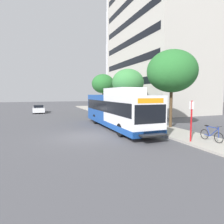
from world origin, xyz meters
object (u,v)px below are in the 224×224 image
object	(u,v)px
street_tree_near_stop	(172,71)
street_tree_far_block	(103,84)
transit_bus	(117,110)
bus_stop_sign_pole	(191,118)
street_tree_mid_block	(128,83)
parked_car_far_lane	(39,109)
bicycle_parked	(211,135)

from	to	relation	value
street_tree_near_stop	street_tree_far_block	bearing A→B (deg)	91.30
street_tree_far_block	street_tree_near_stop	bearing A→B (deg)	-88.70
transit_bus	bus_stop_sign_pole	distance (m)	7.22
street_tree_mid_block	street_tree_far_block	size ratio (longest dim) A/B	0.97
parked_car_far_lane	transit_bus	bearing A→B (deg)	-69.56
bicycle_parked	parked_car_far_lane	xyz separation A→B (m)	(-10.28, 25.26, 0.10)
bus_stop_sign_pole	street_tree_near_stop	bearing A→B (deg)	65.68
bicycle_parked	street_tree_mid_block	size ratio (longest dim) A/B	0.28
parked_car_far_lane	bus_stop_sign_pole	bearing A→B (deg)	-70.17
street_tree_near_stop	parked_car_far_lane	bearing A→B (deg)	119.34
bicycle_parked	street_tree_mid_block	bearing A→B (deg)	86.39
parked_car_far_lane	street_tree_far_block	bearing A→B (deg)	-8.04
bicycle_parked	street_tree_far_block	xyz separation A→B (m)	(0.50, 23.74, 4.35)
transit_bus	parked_car_far_lane	bearing A→B (deg)	110.44
bus_stop_sign_pole	street_tree_near_stop	size ratio (longest dim) A/B	0.38
bicycle_parked	transit_bus	bearing A→B (deg)	116.19
bicycle_parked	street_tree_mid_block	xyz separation A→B (m)	(0.91, 14.39, 4.07)
street_tree_near_stop	street_tree_far_block	size ratio (longest dim) A/B	1.07
bicycle_parked	street_tree_far_block	world-z (taller)	street_tree_far_block
bicycle_parked	street_tree_far_block	distance (m)	24.14
transit_bus	bus_stop_sign_pole	size ratio (longest dim) A/B	4.71
bus_stop_sign_pole	bicycle_parked	size ratio (longest dim) A/B	1.48
parked_car_far_lane	bicycle_parked	bearing A→B (deg)	-67.86
bus_stop_sign_pole	street_tree_near_stop	distance (m)	6.45
transit_bus	street_tree_mid_block	world-z (taller)	street_tree_mid_block
transit_bus	bus_stop_sign_pole	world-z (taller)	transit_bus
bicycle_parked	parked_car_far_lane	size ratio (longest dim) A/B	0.39
street_tree_mid_block	street_tree_near_stop	bearing A→B (deg)	-89.92
street_tree_near_stop	street_tree_mid_block	distance (m)	9.07
street_tree_mid_block	street_tree_far_block	distance (m)	9.36
street_tree_far_block	street_tree_mid_block	bearing A→B (deg)	-87.53
street_tree_mid_block	street_tree_far_block	bearing A→B (deg)	92.47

